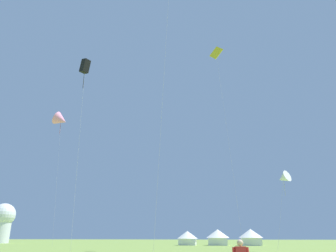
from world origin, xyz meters
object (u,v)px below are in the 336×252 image
Objects in this scene: festival_tent_right at (251,236)px; observatory_dome at (3,221)px; kite_yellow_diamond at (216,55)px; kite_black_box at (85,67)px; kite_pink_delta at (61,120)px; festival_tent_left at (187,237)px; festival_tent_center at (218,236)px; kite_white_delta at (283,178)px.

festival_tent_right is 68.18m from observatory_dome.
kite_yellow_diamond reaches higher than kite_black_box.
kite_pink_delta is 0.85× the size of kite_yellow_diamond.
festival_tent_left is at bearing 80.37° from kite_black_box.
kite_yellow_diamond reaches higher than festival_tent_left.
kite_black_box is 48.51m from festival_tent_center.
festival_tent_left is 0.90× the size of festival_tent_center.
festival_tent_right is (5.29, 27.79, -27.98)m from kite_yellow_diamond.
kite_yellow_diamond is 6.26× the size of festival_tent_center.
kite_pink_delta is 1.23× the size of kite_black_box.
kite_pink_delta reaches higher than festival_tent_center.
kite_pink_delta reaches higher than observatory_dome.
kite_pink_delta reaches higher than festival_tent_right.
kite_pink_delta is 35.36m from kite_yellow_diamond.
kite_black_box is at bearing -57.31° from kite_pink_delta.
kite_pink_delta is at bearing -157.82° from festival_tent_right.
kite_white_delta is 2.24× the size of festival_tent_left.
kite_black_box reaches higher than observatory_dome.
kite_white_delta is at bearing -84.95° from festival_tent_right.
festival_tent_right reaches higher than festival_tent_center.
observatory_dome is (-46.37, 53.57, -14.69)m from kite_black_box.
kite_yellow_diamond is at bearing 170.32° from kite_white_delta.
festival_tent_left is at bearing -11.68° from observatory_dome.
kite_pink_delta is 37.20m from festival_tent_left.
festival_tent_center is at bearing 93.46° from kite_yellow_diamond.
kite_yellow_diamond is at bearing 43.51° from kite_black_box.
kite_yellow_diamond reaches higher than festival_tent_center.
festival_tent_center is 0.47× the size of observatory_dome.
festival_tent_center is (13.81, 42.50, -18.89)m from kite_black_box.
observatory_dome is (-61.86, 38.86, -23.82)m from kite_yellow_diamond.
kite_pink_delta is 43.69m from observatory_dome.
festival_tent_right is (38.09, 15.53, -23.06)m from kite_pink_delta.
kite_black_box reaches higher than kite_white_delta.
kite_yellow_diamond reaches higher than festival_tent_right.
kite_white_delta is 29.26m from kite_black_box.
kite_black_box is at bearing -116.05° from festival_tent_right.
festival_tent_center is at bearing 26.51° from kite_pink_delta.
observatory_dome is at bearing 168.32° from festival_tent_left.
kite_white_delta is at bearing -29.97° from observatory_dome.
kite_white_delta is 30.15m from festival_tent_right.
kite_yellow_diamond is 6.16× the size of festival_tent_right.
kite_black_box is 4.76× the size of festival_tent_left.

